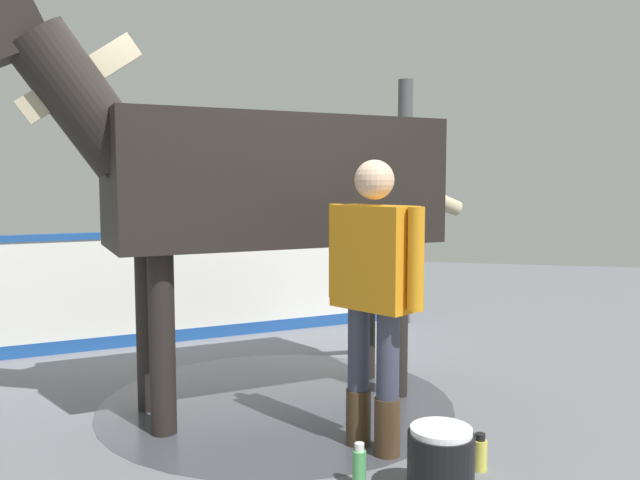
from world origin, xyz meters
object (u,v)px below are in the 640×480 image
at_px(handler, 374,285).
at_px(bottle_spray, 359,466).
at_px(horse, 258,181).
at_px(bottle_shampoo, 480,453).
at_px(wash_bucket, 441,464).

distance_m(handler, bottle_spray, 0.99).
bearing_deg(horse, bottle_shampoo, 116.22).
distance_m(horse, handler, 1.21).
bearing_deg(handler, wash_bucket, -109.09).
height_order(horse, bottle_spray, horse).
height_order(wash_bucket, bottle_spray, wash_bucket).
xyz_separation_m(handler, bottle_shampoo, (-0.14, -0.61, -0.88)).
distance_m(handler, wash_bucket, 1.03).
relative_size(horse, handler, 1.76).
xyz_separation_m(wash_bucket, bottle_spray, (0.04, 0.41, -0.07)).
bearing_deg(bottle_shampoo, bottle_spray, 118.24).
distance_m(horse, wash_bucket, 2.18).
distance_m(wash_bucket, bottle_shampoo, 0.42).
distance_m(wash_bucket, bottle_spray, 0.42).
xyz_separation_m(horse, bottle_spray, (-1.05, -0.88, -1.46)).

